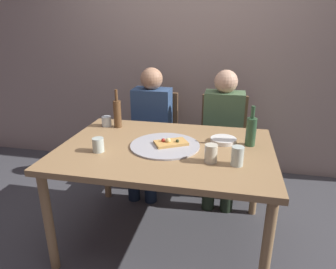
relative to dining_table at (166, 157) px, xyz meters
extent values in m
plane|color=#424247|center=(0.00, 0.00, -0.68)|extent=(8.00, 8.00, 0.00)
cube|color=gray|center=(0.00, 1.35, 0.62)|extent=(6.00, 0.10, 2.60)
cube|color=#99754C|center=(0.00, 0.00, 0.06)|extent=(1.45, 1.04, 0.04)
cylinder|color=#99754C|center=(-0.67, -0.46, -0.32)|extent=(0.06, 0.06, 0.71)
cylinder|color=#99754C|center=(0.67, -0.46, -0.32)|extent=(0.06, 0.06, 0.71)
cylinder|color=#99754C|center=(-0.67, 0.46, -0.32)|extent=(0.06, 0.06, 0.71)
cylinder|color=#99754C|center=(0.67, 0.46, -0.32)|extent=(0.06, 0.06, 0.71)
cylinder|color=#ADADB2|center=(-0.01, 0.01, 0.08)|extent=(0.48, 0.48, 0.01)
cube|color=tan|center=(0.03, 0.03, 0.10)|extent=(0.26, 0.22, 0.02)
sphere|color=#EAD184|center=(0.01, 0.02, 0.12)|extent=(0.04, 0.04, 0.04)
sphere|color=#2D381E|center=(0.08, 0.03, 0.11)|extent=(0.02, 0.02, 0.02)
sphere|color=#B22D23|center=(-0.02, 0.02, 0.11)|extent=(0.03, 0.03, 0.03)
cylinder|color=#2D5133|center=(0.57, 0.15, 0.17)|extent=(0.07, 0.07, 0.20)
cylinder|color=#2D5133|center=(0.57, 0.15, 0.31)|extent=(0.03, 0.03, 0.09)
cylinder|color=brown|center=(-0.47, 0.33, 0.18)|extent=(0.06, 0.06, 0.22)
cylinder|color=brown|center=(-0.47, 0.33, 0.34)|extent=(0.02, 0.02, 0.09)
cylinder|color=#B7C6BC|center=(0.48, -0.19, 0.13)|extent=(0.07, 0.07, 0.12)
cylinder|color=#B7C6BC|center=(-0.42, -0.17, 0.12)|extent=(0.08, 0.08, 0.09)
cylinder|color=silver|center=(-0.57, 0.34, 0.12)|extent=(0.08, 0.08, 0.08)
cylinder|color=beige|center=(0.32, -0.18, 0.13)|extent=(0.08, 0.08, 0.11)
cylinder|color=white|center=(0.38, 0.17, 0.09)|extent=(0.18, 0.18, 0.03)
cube|color=brown|center=(-0.33, 0.84, -0.23)|extent=(0.44, 0.44, 0.05)
cube|color=brown|center=(-0.33, 1.04, 0.00)|extent=(0.44, 0.04, 0.45)
cylinder|color=brown|center=(-0.14, 0.65, -0.47)|extent=(0.04, 0.04, 0.42)
cylinder|color=brown|center=(-0.52, 0.65, -0.47)|extent=(0.04, 0.04, 0.42)
cylinder|color=brown|center=(-0.14, 1.03, -0.47)|extent=(0.04, 0.04, 0.42)
cylinder|color=brown|center=(-0.52, 1.03, -0.47)|extent=(0.04, 0.04, 0.42)
cube|color=brown|center=(0.36, 0.84, -0.23)|extent=(0.44, 0.44, 0.05)
cube|color=brown|center=(0.36, 1.04, 0.00)|extent=(0.44, 0.04, 0.45)
cylinder|color=brown|center=(0.55, 0.65, -0.47)|extent=(0.04, 0.04, 0.42)
cylinder|color=brown|center=(0.17, 0.65, -0.47)|extent=(0.04, 0.04, 0.42)
cylinder|color=brown|center=(0.55, 1.03, -0.47)|extent=(0.04, 0.04, 0.42)
cylinder|color=brown|center=(0.17, 1.03, -0.47)|extent=(0.04, 0.04, 0.42)
cube|color=navy|center=(-0.33, 0.86, 0.03)|extent=(0.36, 0.22, 0.52)
sphere|color=#A87A5B|center=(-0.33, 0.86, 0.39)|extent=(0.21, 0.21, 0.21)
cylinder|color=black|center=(-0.25, 0.66, -0.23)|extent=(0.12, 0.40, 0.12)
cylinder|color=black|center=(-0.41, 0.66, -0.23)|extent=(0.12, 0.40, 0.12)
cylinder|color=black|center=(-0.25, 0.46, -0.45)|extent=(0.11, 0.11, 0.45)
cylinder|color=black|center=(-0.41, 0.46, -0.45)|extent=(0.11, 0.11, 0.45)
cube|color=#4C6B47|center=(0.36, 0.86, 0.03)|extent=(0.36, 0.22, 0.52)
sphere|color=tan|center=(0.36, 0.86, 0.39)|extent=(0.21, 0.21, 0.21)
cylinder|color=black|center=(0.44, 0.66, -0.23)|extent=(0.12, 0.40, 0.12)
cylinder|color=black|center=(0.28, 0.66, -0.23)|extent=(0.12, 0.40, 0.12)
cylinder|color=black|center=(0.44, 0.46, -0.45)|extent=(0.11, 0.11, 0.45)
cylinder|color=black|center=(0.28, 0.46, -0.45)|extent=(0.11, 0.11, 0.45)
camera|label=1|loc=(0.41, -1.86, 0.87)|focal=32.08mm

